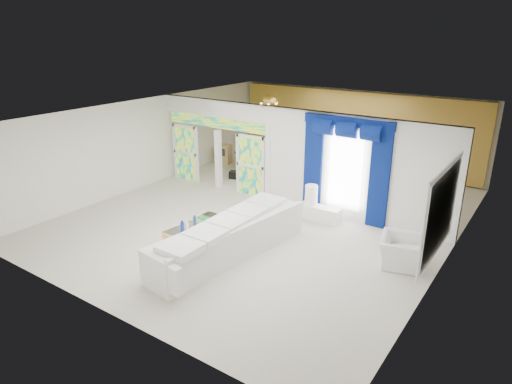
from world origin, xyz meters
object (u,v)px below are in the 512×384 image
Objects in this scene: grand_piano at (265,157)px; console_table at (320,213)px; coffee_table at (196,231)px; white_sofa at (230,240)px; armchair at (400,251)px.

console_table is at bearing -57.74° from grand_piano.
coffee_table is 3.62m from console_table.
white_sofa is 2.56× the size of coffee_table.
grand_piano is at bearing 107.64° from coffee_table.
grand_piano is (-3.34, 6.56, 0.02)m from white_sofa.
console_table is 5.30m from grand_piano.
white_sofa reaches higher than armchair.
coffee_table is 5.12m from armchair.
coffee_table is at bearing -91.07° from grand_piano.
grand_piano is at bearing 43.81° from armchair.
console_table reaches higher than coffee_table.
grand_piano reaches higher than console_table.
coffee_table is at bearing -125.91° from console_table.
white_sofa is 7.37m from grand_piano.
console_table is at bearing 54.09° from coffee_table.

